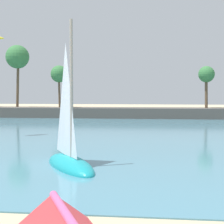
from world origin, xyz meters
TOP-DOWN VIEW (x-y plane):
  - sea at (0.00, 53.26)m, footprint 220.00×91.13m
  - palm_headland at (5.13, 59.01)m, footprint 113.90×7.17m
  - folded_kite at (1.65, 5.14)m, footprint 3.80×4.42m
  - sailboat_near_shore at (-0.74, 16.19)m, footprint 4.97×6.52m

SIDE VIEW (x-z plane):
  - sea at x=0.00m, z-range 0.00..0.06m
  - folded_kite at x=1.65m, z-range 0.19..1.30m
  - sailboat_near_shore at x=-0.74m, z-range -3.77..5.57m
  - palm_headland at x=5.13m, z-range -3.20..10.21m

